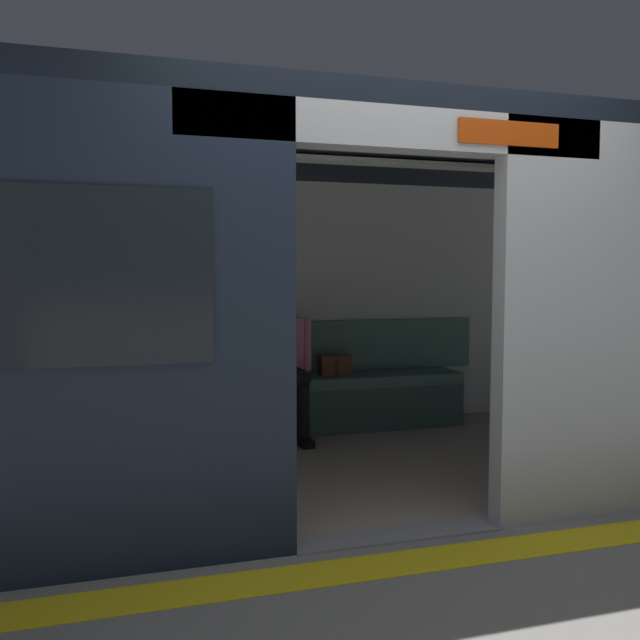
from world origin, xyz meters
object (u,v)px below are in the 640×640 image
object	(u,v)px
person_seated	(281,353)
bench_seat	(293,391)
book	(233,378)
train_car	(317,249)
grab_pole_door	(281,324)
handbag	(335,365)

from	to	relation	value
person_seated	bench_seat	bearing A→B (deg)	-156.20
person_seated	book	xyz separation A→B (m)	(0.37, -0.12, -0.20)
train_car	bench_seat	xyz separation A→B (m)	(-0.08, -0.99, -1.14)
bench_seat	grab_pole_door	xyz separation A→B (m)	(0.48, 1.67, 0.70)
train_car	book	world-z (taller)	train_car
person_seated	book	bearing A→B (deg)	-18.07
bench_seat	handbag	size ratio (longest dim) A/B	11.43
bench_seat	book	bearing A→B (deg)	-8.01
person_seated	book	distance (m)	0.44
bench_seat	person_seated	xyz separation A→B (m)	(0.12, 0.05, 0.33)
grab_pole_door	train_car	bearing A→B (deg)	-120.66
handbag	grab_pole_door	distance (m)	1.98
bench_seat	handbag	world-z (taller)	handbag
bench_seat	grab_pole_door	distance (m)	1.87
bench_seat	grab_pole_door	size ratio (longest dim) A/B	1.41
bench_seat	person_seated	world-z (taller)	person_seated
train_car	grab_pole_door	bearing A→B (deg)	59.34
bench_seat	handbag	distance (m)	0.42
train_car	bench_seat	bearing A→B (deg)	-94.71
train_car	grab_pole_door	distance (m)	0.90
handbag	train_car	bearing A→B (deg)	66.36
bench_seat	grab_pole_door	world-z (taller)	grab_pole_door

